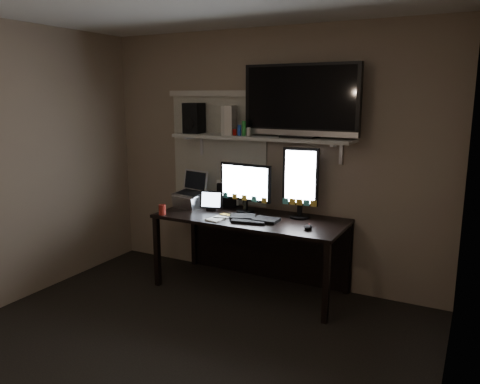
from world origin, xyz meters
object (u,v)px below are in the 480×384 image
Objects in this scene: mouse at (308,227)px; tv at (301,101)px; desk at (256,232)px; monitor_landscape at (245,187)px; speaker at (194,118)px; keyboard at (254,218)px; cup at (162,210)px; tablet at (212,201)px; monitor_portrait at (300,183)px; game_console at (231,120)px; laptop at (190,190)px.

tv reaches higher than mouse.
mouse is at bearing -23.43° from desk.
speaker reaches higher than monitor_landscape.
mouse reaches higher than keyboard.
desk is 18.10× the size of cup.
keyboard is 2.09× the size of tablet.
monitor_portrait is at bearing 8.99° from desk.
mouse is at bearing -36.73° from game_console.
mouse is 0.48× the size of tablet.
monitor_portrait is at bearing -17.67° from game_console.
monitor_portrait is 0.51m from mouse.
keyboard is 1.32× the size of laptop.
keyboard is at bearing -43.27° from monitor_landscape.
keyboard is 1.56× the size of speaker.
game_console is (0.40, 0.14, 0.71)m from laptop.
cup is (-1.42, -0.17, 0.03)m from mouse.
mouse is at bearing 2.18° from laptop.
laptop is (-1.15, -0.12, -0.16)m from monitor_portrait.
monitor_landscape is 1.83× the size of speaker.
game_console reaches higher than monitor_portrait.
desk is 1.62× the size of tv.
monitor_landscape is 2.45× the size of tablet.
tablet is at bearing -34.53° from speaker.
speaker is (-0.30, 0.16, 0.80)m from tablet.
desk is at bearing 142.71° from mouse.
tablet is at bearing 154.76° from keyboard.
monitor_portrait is at bearing -45.46° from tv.
game_console is at bearing 164.58° from desk.
speaker is (-0.62, 0.06, 0.66)m from monitor_landscape.
tablet is (-0.53, 0.13, 0.09)m from keyboard.
speaker is at bearing 149.26° from keyboard.
monitor_portrait is 2.21× the size of speaker.
speaker is at bearing 109.80° from laptop.
tv is at bearing 126.31° from monitor_portrait.
laptop reaches higher than cup.
keyboard is at bearing -69.27° from desk.
monitor_portrait is 0.55m from keyboard.
game_console is (-0.32, 0.09, 1.07)m from desk.
mouse is at bearing -24.00° from tablet.
speaker reaches higher than cup.
keyboard is 4.35× the size of mouse.
monitor_portrait is 6.14× the size of mouse.
tablet is at bearing -165.43° from tv.
speaker is (-1.17, 0.02, 0.57)m from monitor_portrait.
game_console is at bearing 145.35° from mouse.
cup is (-0.66, -0.47, -0.20)m from monitor_landscape.
cup is at bearing -147.69° from game_console.
monitor_landscape is 0.37m from tablet.
monitor_portrait reaches higher than cup.
cup is 0.33× the size of speaker.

